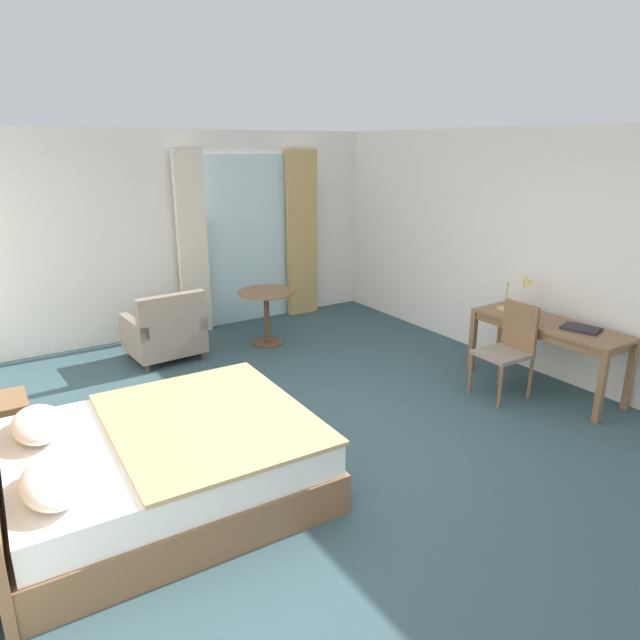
# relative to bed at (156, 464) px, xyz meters

# --- Properties ---
(ground) EXTENTS (6.11, 7.96, 0.10)m
(ground) POSITION_rel_bed_xyz_m (1.61, -0.02, -0.34)
(ground) COLOR #334C51
(wall_back) EXTENTS (5.71, 0.12, 2.64)m
(wall_back) POSITION_rel_bed_xyz_m (1.61, 3.70, 1.03)
(wall_back) COLOR silver
(wall_back) RESTS_ON ground
(wall_right) EXTENTS (0.12, 7.56, 2.64)m
(wall_right) POSITION_rel_bed_xyz_m (4.40, -0.02, 1.03)
(wall_right) COLOR silver
(wall_right) RESTS_ON ground
(balcony_glass_door) EXTENTS (1.23, 0.02, 2.32)m
(balcony_glass_door) POSITION_rel_bed_xyz_m (2.47, 3.62, 0.87)
(balcony_glass_door) COLOR silver
(balcony_glass_door) RESTS_ON ground
(curtain_panel_left) EXTENTS (0.39, 0.10, 2.39)m
(curtain_panel_left) POSITION_rel_bed_xyz_m (1.64, 3.52, 0.90)
(curtain_panel_left) COLOR beige
(curtain_panel_left) RESTS_ON ground
(curtain_panel_right) EXTENTS (0.47, 0.10, 2.39)m
(curtain_panel_right) POSITION_rel_bed_xyz_m (3.31, 3.52, 0.90)
(curtain_panel_right) COLOR tan
(curtain_panel_right) RESTS_ON ground
(bed) EXTENTS (2.15, 1.75, 1.03)m
(bed) POSITION_rel_bed_xyz_m (0.00, 0.00, 0.00)
(bed) COLOR brown
(bed) RESTS_ON ground
(nightstand) EXTENTS (0.41, 0.47, 0.47)m
(nightstand) POSITION_rel_bed_xyz_m (-0.86, 1.32, -0.06)
(nightstand) COLOR brown
(nightstand) RESTS_ON ground
(writing_desk) EXTENTS (0.56, 1.58, 0.73)m
(writing_desk) POSITION_rel_bed_xyz_m (3.99, -0.24, 0.34)
(writing_desk) COLOR brown
(writing_desk) RESTS_ON ground
(desk_chair) EXTENTS (0.48, 0.45, 0.95)m
(desk_chair) POSITION_rel_bed_xyz_m (3.55, -0.13, 0.23)
(desk_chair) COLOR gray
(desk_chair) RESTS_ON ground
(desk_lamp) EXTENTS (0.29, 0.30, 0.43)m
(desk_lamp) POSITION_rel_bed_xyz_m (4.06, 0.21, 0.69)
(desk_lamp) COLOR tan
(desk_lamp) RESTS_ON writing_desk
(closed_book) EXTENTS (0.32, 0.39, 0.03)m
(closed_book) POSITION_rel_bed_xyz_m (4.03, -0.56, 0.45)
(closed_book) COLOR #232328
(closed_book) RESTS_ON writing_desk
(armchair_by_window) EXTENTS (0.85, 0.79, 0.85)m
(armchair_by_window) POSITION_rel_bed_xyz_m (0.94, 2.69, 0.04)
(armchair_by_window) COLOR gray
(armchair_by_window) RESTS_ON ground
(round_cafe_table) EXTENTS (0.71, 0.71, 0.70)m
(round_cafe_table) POSITION_rel_bed_xyz_m (2.20, 2.54, 0.23)
(round_cafe_table) COLOR brown
(round_cafe_table) RESTS_ON ground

